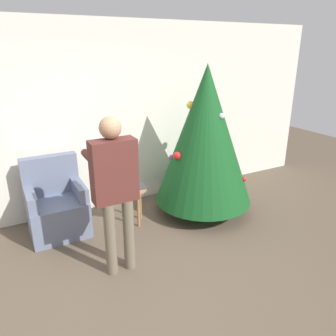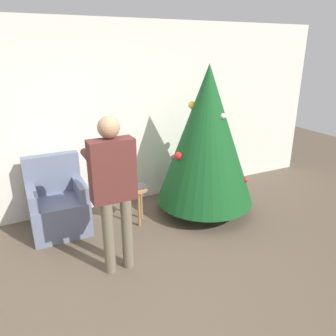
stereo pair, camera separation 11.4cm
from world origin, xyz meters
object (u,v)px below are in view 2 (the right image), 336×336
Objects in this scene: armchair at (58,206)px; side_stool at (135,195)px; christmas_tree at (207,136)px; person_standing at (113,182)px.

armchair is 1.89× the size of side_stool.
christmas_tree reaches higher than armchair.
side_stool is (0.99, -0.28, 0.07)m from armchair.
armchair is at bearing 164.39° from side_stool.
person_standing is 3.23× the size of side_stool.
person_standing is at bearing -156.32° from christmas_tree.
christmas_tree is 4.06× the size of side_stool.
person_standing is at bearing -68.23° from armchair.
christmas_tree is at bearing -11.91° from armchair.
christmas_tree is 2.22m from armchair.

